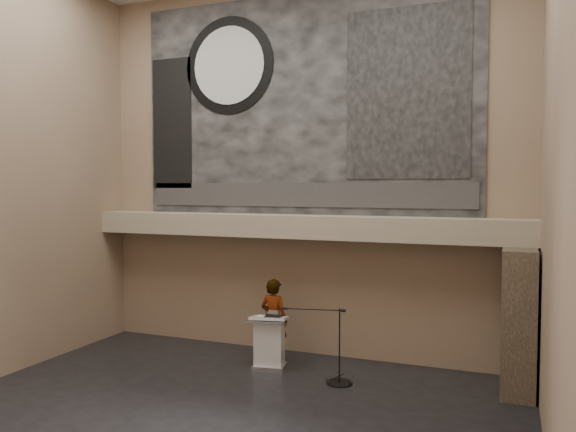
% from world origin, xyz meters
% --- Properties ---
extents(floor, '(10.00, 10.00, 0.00)m').
position_xyz_m(floor, '(0.00, 0.00, 0.00)').
color(floor, black).
rests_on(floor, ground).
extents(wall_back, '(10.00, 0.02, 8.50)m').
position_xyz_m(wall_back, '(0.00, 4.00, 4.25)').
color(wall_back, '#866C55').
rests_on(wall_back, floor).
extents(wall_front, '(10.00, 0.02, 8.50)m').
position_xyz_m(wall_front, '(0.00, -4.00, 4.25)').
color(wall_front, '#866C55').
rests_on(wall_front, floor).
extents(wall_right, '(0.02, 8.00, 8.50)m').
position_xyz_m(wall_right, '(5.00, 0.00, 4.25)').
color(wall_right, '#866C55').
rests_on(wall_right, floor).
extents(soffit, '(10.00, 0.80, 0.50)m').
position_xyz_m(soffit, '(0.00, 3.60, 2.95)').
color(soffit, '#9E937A').
rests_on(soffit, wall_back).
extents(sprinkler_left, '(0.04, 0.04, 0.06)m').
position_xyz_m(sprinkler_left, '(-1.60, 3.55, 2.67)').
color(sprinkler_left, '#B2893D').
rests_on(sprinkler_left, soffit).
extents(sprinkler_right, '(0.04, 0.04, 0.06)m').
position_xyz_m(sprinkler_right, '(1.90, 3.55, 2.67)').
color(sprinkler_right, '#B2893D').
rests_on(sprinkler_right, soffit).
extents(banner, '(8.00, 0.05, 5.00)m').
position_xyz_m(banner, '(0.00, 3.97, 5.70)').
color(banner, black).
rests_on(banner, wall_back).
extents(banner_text_strip, '(7.76, 0.02, 0.55)m').
position_xyz_m(banner_text_strip, '(0.00, 3.93, 3.65)').
color(banner_text_strip, '#2D2D2D').
rests_on(banner_text_strip, banner).
extents(banner_clock_rim, '(2.30, 0.02, 2.30)m').
position_xyz_m(banner_clock_rim, '(-1.80, 3.93, 6.70)').
color(banner_clock_rim, black).
rests_on(banner_clock_rim, banner).
extents(banner_clock_face, '(1.84, 0.02, 1.84)m').
position_xyz_m(banner_clock_face, '(-1.80, 3.91, 6.70)').
color(banner_clock_face, silver).
rests_on(banner_clock_face, banner).
extents(banner_building_print, '(2.60, 0.02, 3.60)m').
position_xyz_m(banner_building_print, '(2.40, 3.93, 5.80)').
color(banner_building_print, black).
rests_on(banner_building_print, banner).
extents(banner_brick_print, '(1.10, 0.02, 3.20)m').
position_xyz_m(banner_brick_print, '(-3.40, 3.93, 5.40)').
color(banner_brick_print, black).
rests_on(banner_brick_print, banner).
extents(stone_pier, '(0.60, 1.40, 2.70)m').
position_xyz_m(stone_pier, '(4.65, 3.15, 1.35)').
color(stone_pier, '#3E3226').
rests_on(stone_pier, floor).
extents(lectern, '(0.84, 0.66, 1.14)m').
position_xyz_m(lectern, '(-0.21, 2.66, 0.55)').
color(lectern, silver).
rests_on(lectern, floor).
extents(binder, '(0.35, 0.29, 0.04)m').
position_xyz_m(binder, '(-0.11, 2.63, 1.12)').
color(binder, black).
rests_on(binder, lectern).
extents(papers, '(0.24, 0.29, 0.00)m').
position_xyz_m(papers, '(-0.39, 2.60, 1.10)').
color(papers, silver).
rests_on(papers, lectern).
extents(speaker_person, '(0.73, 0.54, 1.82)m').
position_xyz_m(speaker_person, '(-0.31, 3.14, 0.91)').
color(speaker_person, silver).
rests_on(speaker_person, floor).
extents(mic_stand, '(1.39, 0.52, 1.48)m').
position_xyz_m(mic_stand, '(1.39, 2.31, 0.22)').
color(mic_stand, black).
rests_on(mic_stand, floor).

